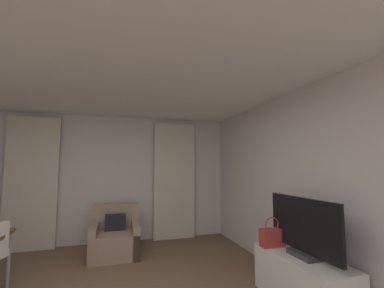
{
  "coord_description": "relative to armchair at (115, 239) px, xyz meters",
  "views": [
    {
      "loc": [
        0.14,
        -2.54,
        1.55
      ],
      "look_at": [
        1.29,
        1.28,
        1.9
      ],
      "focal_mm": 23.55,
      "sensor_mm": 36.0,
      "label": 1
    }
  ],
  "objects": [
    {
      "name": "wall_right",
      "position": [
        2.38,
        -2.21,
        1.02
      ],
      "size": [
        0.06,
        6.12,
        2.6
      ],
      "color": "silver",
      "rests_on": "ground"
    },
    {
      "name": "curtain_right_panel",
      "position": [
        1.22,
        0.69,
        0.97
      ],
      "size": [
        0.9,
        0.06,
        2.5
      ],
      "color": "beige",
      "rests_on": "ground"
    },
    {
      "name": "handbag_primary",
      "position": [
        1.91,
        -1.9,
        0.38
      ],
      "size": [
        0.3,
        0.14,
        0.37
      ],
      "color": "#B73833",
      "rests_on": "tv_console"
    },
    {
      "name": "wall_window",
      "position": [
        -0.15,
        0.82,
        1.02
      ],
      "size": [
        5.12,
        0.06,
        2.6
      ],
      "color": "silver",
      "rests_on": "ground"
    },
    {
      "name": "tv_console",
      "position": [
        2.02,
        -2.29,
        -0.01
      ],
      "size": [
        0.51,
        1.18,
        0.54
      ],
      "color": "white",
      "rests_on": "ground"
    },
    {
      "name": "tv_flatscreen",
      "position": [
        2.02,
        -2.32,
        0.57
      ],
      "size": [
        0.2,
        1.07,
        0.66
      ],
      "color": "#333338",
      "rests_on": "tv_console"
    },
    {
      "name": "ceiling",
      "position": [
        -0.15,
        -2.21,
        2.35
      ],
      "size": [
        5.12,
        6.12,
        0.06
      ],
      "primitive_type": "cube",
      "color": "white",
      "rests_on": "wall_left"
    },
    {
      "name": "armchair",
      "position": [
        0.0,
        0.0,
        0.0
      ],
      "size": [
        0.82,
        0.82,
        0.85
      ],
      "color": "#997A66",
      "rests_on": "ground"
    },
    {
      "name": "curtain_left_panel",
      "position": [
        -1.53,
        0.69,
        0.97
      ],
      "size": [
        0.9,
        0.06,
        2.5
      ],
      "color": "beige",
      "rests_on": "ground"
    }
  ]
}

